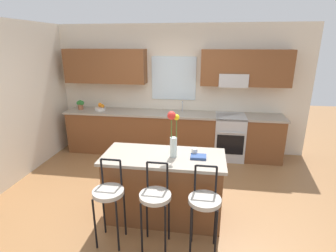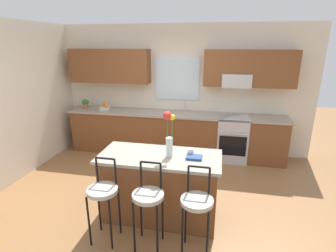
# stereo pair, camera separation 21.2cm
# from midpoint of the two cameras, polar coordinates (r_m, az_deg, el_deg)

# --- Properties ---
(ground_plane) EXTENTS (14.00, 14.00, 0.00)m
(ground_plane) POSITION_cam_midpoint_polar(r_m,az_deg,el_deg) (4.28, -3.86, -15.10)
(ground_plane) COLOR olive
(wall_left) EXTENTS (0.12, 4.60, 2.70)m
(wall_left) POSITION_cam_midpoint_polar(r_m,az_deg,el_deg) (5.17, -32.44, 4.17)
(wall_left) COLOR beige
(wall_left) RESTS_ON ground
(back_wall_assembly) EXTENTS (5.60, 0.50, 2.70)m
(back_wall_assembly) POSITION_cam_midpoint_polar(r_m,az_deg,el_deg) (5.60, 0.38, 9.45)
(back_wall_assembly) COLOR beige
(back_wall_assembly) RESTS_ON ground
(counter_run) EXTENTS (4.56, 0.64, 0.92)m
(counter_run) POSITION_cam_midpoint_polar(r_m,az_deg,el_deg) (5.58, -0.27, -1.63)
(counter_run) COLOR brown
(counter_run) RESTS_ON ground
(sink_faucet) EXTENTS (0.02, 0.13, 0.23)m
(sink_faucet) POSITION_cam_midpoint_polar(r_m,az_deg,el_deg) (5.53, 2.06, 4.59)
(sink_faucet) COLOR #B7BABC
(sink_faucet) RESTS_ON counter_run
(oven_range) EXTENTS (0.60, 0.64, 0.92)m
(oven_range) POSITION_cam_midpoint_polar(r_m,az_deg,el_deg) (5.52, 12.19, -2.35)
(oven_range) COLOR #B7BABC
(oven_range) RESTS_ON ground
(kitchen_island) EXTENTS (1.59, 0.72, 0.92)m
(kitchen_island) POSITION_cam_midpoint_polar(r_m,az_deg,el_deg) (3.62, -2.66, -13.11)
(kitchen_island) COLOR brown
(kitchen_island) RESTS_ON ground
(bar_stool_near) EXTENTS (0.36, 0.36, 1.04)m
(bar_stool_near) POSITION_cam_midpoint_polar(r_m,az_deg,el_deg) (3.21, -14.77, -14.54)
(bar_stool_near) COLOR black
(bar_stool_near) RESTS_ON ground
(bar_stool_middle) EXTENTS (0.36, 0.36, 1.04)m
(bar_stool_middle) POSITION_cam_midpoint_polar(r_m,az_deg,el_deg) (3.05, -4.85, -15.79)
(bar_stool_middle) COLOR black
(bar_stool_middle) RESTS_ON ground
(bar_stool_far) EXTENTS (0.36, 0.36, 1.04)m
(bar_stool_far) POSITION_cam_midpoint_polar(r_m,az_deg,el_deg) (2.99, 5.92, -16.62)
(bar_stool_far) COLOR black
(bar_stool_far) RESTS_ON ground
(flower_vase) EXTENTS (0.15, 0.11, 0.60)m
(flower_vase) POSITION_cam_midpoint_polar(r_m,az_deg,el_deg) (3.26, -0.71, -1.78)
(flower_vase) COLOR silver
(flower_vase) RESTS_ON kitchen_island
(mug_ceramic) EXTENTS (0.08, 0.08, 0.09)m
(mug_ceramic) POSITION_cam_midpoint_polar(r_m,az_deg,el_deg) (3.42, 4.02, -5.63)
(mug_ceramic) COLOR silver
(mug_ceramic) RESTS_ON kitchen_island
(cookbook) EXTENTS (0.20, 0.15, 0.03)m
(cookbook) POSITION_cam_midpoint_polar(r_m,az_deg,el_deg) (3.35, 4.86, -6.74)
(cookbook) COLOR navy
(cookbook) RESTS_ON kitchen_island
(fruit_bowl_oranges) EXTENTS (0.24, 0.24, 0.16)m
(fruit_bowl_oranges) POSITION_cam_midpoint_polar(r_m,az_deg,el_deg) (5.88, -15.58, 3.85)
(fruit_bowl_oranges) COLOR silver
(fruit_bowl_oranges) RESTS_ON counter_run
(potted_plant_small) EXTENTS (0.18, 0.12, 0.21)m
(potted_plant_small) POSITION_cam_midpoint_polar(r_m,az_deg,el_deg) (6.06, -19.60, 4.52)
(potted_plant_small) COLOR #9E5B3D
(potted_plant_small) RESTS_ON counter_run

